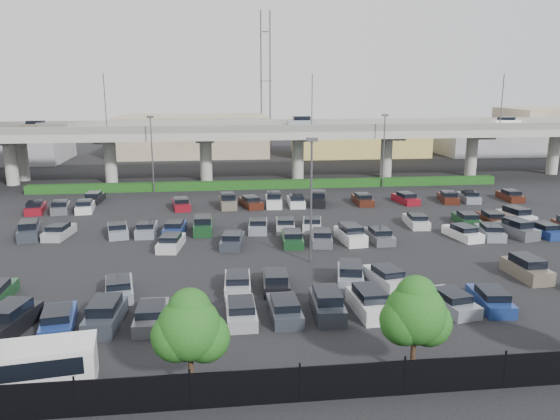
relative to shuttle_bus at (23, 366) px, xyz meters
name	(u,v)px	position (x,y,z in m)	size (l,w,h in m)	color
ground	(296,236)	(17.06, 25.27, -1.19)	(280.00, 280.00, 0.00)	black
overpass	(264,134)	(16.85, 57.30, 5.78)	(150.00, 13.00, 15.80)	#9B9C94
hedge	(270,184)	(17.06, 50.27, -0.64)	(66.00, 1.60, 1.10)	#153810
fence	(383,379)	(17.00, -2.73, -0.28)	(70.00, 0.10, 2.00)	black
tree_row	(391,314)	(17.76, -1.26, 2.33)	(65.07, 3.66, 5.94)	#332316
shuttle_bus	(23,366)	(0.00, 0.00, 0.00)	(7.04, 3.23, 2.18)	silver
parked_cars	(301,242)	(16.89, 21.14, -0.59)	(63.07, 41.58, 1.67)	navy
light_poles	(252,170)	(12.93, 27.27, 5.05)	(66.90, 48.38, 10.30)	#4E4D53
distant_buildings	(311,136)	(29.43, 87.08, 2.56)	(138.00, 24.00, 9.00)	gray
comm_tower	(266,78)	(21.06, 99.27, 14.42)	(2.40, 2.40, 30.00)	#4E4D53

